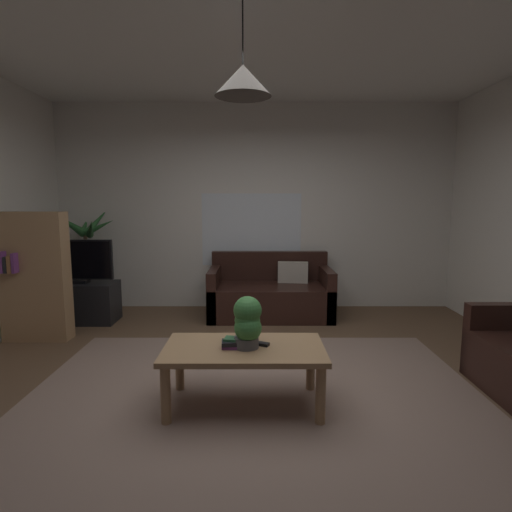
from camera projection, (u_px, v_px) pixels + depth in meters
The scene contains 17 objects.
floor at pixel (256, 390), 3.29m from camera, with size 5.50×5.21×0.02m, color brown.
rug at pixel (256, 401), 3.09m from camera, with size 3.58×2.87×0.01m, color gray.
wall_back at pixel (256, 207), 5.71m from camera, with size 5.62×0.06×2.85m, color silver.
ceiling at pixel (256, 12), 2.90m from camera, with size 5.50×5.21×0.02m, color white.
window_pane at pixel (252, 230), 5.72m from camera, with size 1.39×0.01×1.01m, color white.
couch_under_window at pixel (272, 295), 5.36m from camera, with size 1.59×0.83×0.82m.
coffee_table at pixel (245, 356), 2.98m from camera, with size 1.17×0.63×0.46m.
book_on_table_0 at pixel (233, 346), 2.95m from camera, with size 0.14×0.11×0.02m, color #72387F.
book_on_table_1 at pixel (234, 343), 2.95m from camera, with size 0.16×0.11×0.03m, color black.
book_on_table_2 at pixel (234, 339), 2.96m from camera, with size 0.13×0.09×0.02m, color #387247.
remote_on_table_0 at pixel (259, 343), 3.01m from camera, with size 0.05×0.16×0.02m, color black.
potted_plant_on_table at pixel (248, 322), 2.93m from camera, with size 0.21×0.22×0.38m.
tv_stand at pixel (81, 302), 5.10m from camera, with size 0.90×0.44×0.50m, color black.
tv at pixel (78, 261), 5.01m from camera, with size 0.87×0.16×0.54m.
potted_palm_corner at pixel (89, 265), 5.51m from camera, with size 0.78×0.88×1.46m.
bookshelf_corner at pixel (36, 276), 4.38m from camera, with size 0.70×0.31×1.40m.
pendant_lamp at pixel (244, 80), 2.72m from camera, with size 0.39×0.39×0.63m.
Camera 1 is at (0.01, -3.11, 1.52)m, focal length 28.50 mm.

